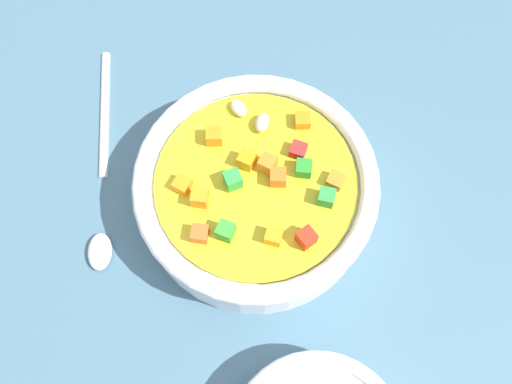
% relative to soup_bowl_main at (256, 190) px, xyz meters
% --- Properties ---
extents(ground_plane, '(1.40, 1.40, 0.02)m').
position_rel_soup_bowl_main_xyz_m(ground_plane, '(-0.00, -0.00, -0.04)').
color(ground_plane, '#42667A').
extents(soup_bowl_main, '(0.21, 0.21, 0.07)m').
position_rel_soup_bowl_main_xyz_m(soup_bowl_main, '(0.00, 0.00, 0.00)').
color(soup_bowl_main, white).
rests_on(soup_bowl_main, ground_plane).
extents(spoon, '(0.02, 0.23, 0.01)m').
position_rel_soup_bowl_main_xyz_m(spoon, '(-0.14, 0.05, -0.03)').
color(spoon, silver).
rests_on(spoon, ground_plane).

